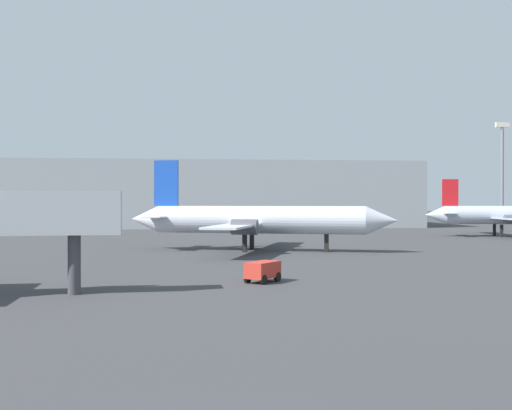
% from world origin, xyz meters
% --- Properties ---
extents(airplane_on_taxiway, '(27.55, 23.34, 9.48)m').
position_xyz_m(airplane_on_taxiway, '(6.00, 51.09, 3.20)').
color(airplane_on_taxiway, silver).
rests_on(airplane_on_taxiway, ground_plane).
extents(airplane_distant, '(22.75, 22.87, 8.34)m').
position_xyz_m(airplane_distant, '(44.13, 72.40, 3.11)').
color(airplane_distant, '#B2BCCC').
rests_on(airplane_distant, ground_plane).
extents(baggage_cart, '(2.52, 2.68, 1.30)m').
position_xyz_m(baggage_cart, '(3.93, 27.02, 0.76)').
color(baggage_cart, red).
rests_on(baggage_cart, ground_plane).
extents(light_mast_right, '(2.40, 0.50, 18.58)m').
position_xyz_m(light_mast_right, '(52.02, 87.24, 10.54)').
color(light_mast_right, slate).
rests_on(light_mast_right, ground_plane).
extents(terminal_building, '(94.12, 26.05, 12.89)m').
position_xyz_m(terminal_building, '(-2.91, 113.75, 6.45)').
color(terminal_building, '#999EA3').
rests_on(terminal_building, ground_plane).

